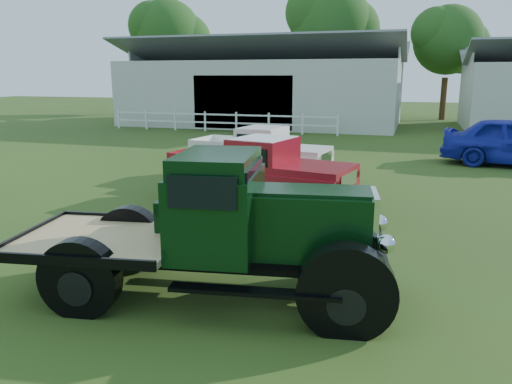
% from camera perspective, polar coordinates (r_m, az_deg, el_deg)
% --- Properties ---
extents(ground, '(120.00, 120.00, 0.00)m').
position_cam_1_polar(ground, '(9.09, -3.53, -8.02)').
color(ground, '#2D3E18').
extents(shed_left, '(18.80, 10.20, 5.60)m').
position_cam_1_polar(shed_left, '(35.37, 1.08, 12.37)').
color(shed_left, '#9E9F95').
rests_on(shed_left, ground).
extents(fence_rail, '(14.20, 0.16, 1.20)m').
position_cam_1_polar(fence_rail, '(30.14, -4.07, 8.02)').
color(fence_rail, white).
rests_on(fence_rail, ground).
extents(tree_a, '(6.30, 6.30, 10.50)m').
position_cam_1_polar(tree_a, '(46.06, -10.00, 15.41)').
color(tree_a, '#2F5B13').
rests_on(tree_a, ground).
extents(tree_b, '(6.90, 6.90, 11.50)m').
position_cam_1_polar(tree_b, '(42.57, 8.35, 16.35)').
color(tree_b, '#2F5B13').
rests_on(tree_b, ground).
extents(tree_c, '(5.40, 5.40, 9.00)m').
position_cam_1_polar(tree_c, '(40.96, 20.95, 14.02)').
color(tree_c, '#2F5B13').
rests_on(tree_c, ground).
extents(vintage_flatbed, '(5.85, 3.05, 2.21)m').
position_cam_1_polar(vintage_flatbed, '(7.43, -5.20, -3.94)').
color(vintage_flatbed, black).
rests_on(vintage_flatbed, ground).
extents(red_pickup, '(5.17, 2.82, 1.79)m').
position_cam_1_polar(red_pickup, '(12.76, 0.46, 2.37)').
color(red_pickup, maroon).
rests_on(red_pickup, ground).
extents(white_pickup, '(4.75, 2.35, 1.68)m').
position_cam_1_polar(white_pickup, '(15.90, 0.42, 4.32)').
color(white_pickup, white).
rests_on(white_pickup, ground).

